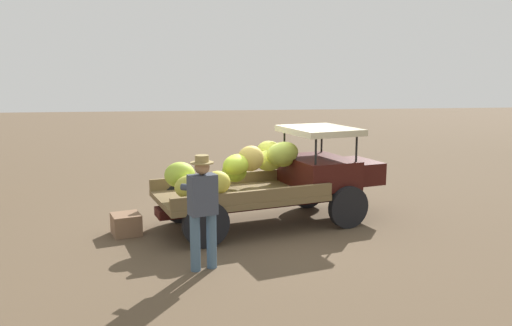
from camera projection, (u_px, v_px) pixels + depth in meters
ground_plane at (270, 222)px, 10.06m from camera, size 60.00×60.00×0.00m
truck at (281, 176)px, 9.89m from camera, size 4.66×2.67×1.84m
farmer at (203, 205)px, 7.49m from camera, size 0.55×0.51×1.73m
wooden_crate at (126, 224)px, 9.27m from camera, size 0.62×0.63×0.38m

